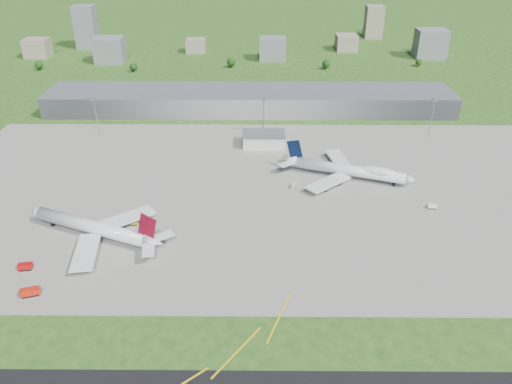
{
  "coord_description": "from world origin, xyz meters",
  "views": [
    {
      "loc": [
        7.3,
        -193.34,
        131.77
      ],
      "look_at": [
        5.69,
        23.15,
        9.0
      ],
      "focal_mm": 35.0,
      "sensor_mm": 36.0,
      "label": 1
    }
  ],
  "objects_px": {
    "fire_truck": "(30,292)",
    "airliner_red_twin": "(96,228)",
    "airliner_blue_quad": "(350,170)",
    "van_white_near": "(294,186)",
    "van_white_far": "(432,207)",
    "crash_tender": "(25,267)",
    "tug_yellow": "(134,224)"
  },
  "relations": [
    {
      "from": "fire_truck",
      "to": "van_white_far",
      "type": "relative_size",
      "value": 1.73
    },
    {
      "from": "crash_tender",
      "to": "tug_yellow",
      "type": "height_order",
      "value": "crash_tender"
    },
    {
      "from": "airliner_blue_quad",
      "to": "van_white_far",
      "type": "relative_size",
      "value": 15.86
    },
    {
      "from": "airliner_red_twin",
      "to": "van_white_far",
      "type": "relative_size",
      "value": 15.43
    },
    {
      "from": "van_white_near",
      "to": "van_white_far",
      "type": "bearing_deg",
      "value": -92.37
    },
    {
      "from": "airliner_red_twin",
      "to": "tug_yellow",
      "type": "xyz_separation_m",
      "value": [
        14.44,
        11.04,
        -4.5
      ]
    },
    {
      "from": "airliner_blue_quad",
      "to": "airliner_red_twin",
      "type": "bearing_deg",
      "value": -135.43
    },
    {
      "from": "van_white_far",
      "to": "fire_truck",
      "type": "bearing_deg",
      "value": -156.05
    },
    {
      "from": "crash_tender",
      "to": "airliner_blue_quad",
      "type": "bearing_deg",
      "value": 20.13
    },
    {
      "from": "fire_truck",
      "to": "crash_tender",
      "type": "distance_m",
      "value": 18.17
    },
    {
      "from": "airliner_blue_quad",
      "to": "tug_yellow",
      "type": "xyz_separation_m",
      "value": [
        -110.16,
        -48.04,
        -4.52
      ]
    },
    {
      "from": "fire_truck",
      "to": "airliner_red_twin",
      "type": "bearing_deg",
      "value": 52.31
    },
    {
      "from": "airliner_red_twin",
      "to": "airliner_blue_quad",
      "type": "bearing_deg",
      "value": -132.12
    },
    {
      "from": "airliner_red_twin",
      "to": "crash_tender",
      "type": "height_order",
      "value": "airliner_red_twin"
    },
    {
      "from": "airliner_blue_quad",
      "to": "crash_tender",
      "type": "bearing_deg",
      "value": -131.75
    },
    {
      "from": "van_white_near",
      "to": "airliner_red_twin",
      "type": "bearing_deg",
      "value": 132.64
    },
    {
      "from": "van_white_near",
      "to": "van_white_far",
      "type": "relative_size",
      "value": 1.06
    },
    {
      "from": "airliner_blue_quad",
      "to": "van_white_near",
      "type": "distance_m",
      "value": 33.39
    },
    {
      "from": "airliner_blue_quad",
      "to": "van_white_far",
      "type": "height_order",
      "value": "airliner_blue_quad"
    },
    {
      "from": "tug_yellow",
      "to": "crash_tender",
      "type": "bearing_deg",
      "value": -149.27
    },
    {
      "from": "tug_yellow",
      "to": "airliner_red_twin",
      "type": "bearing_deg",
      "value": -153.86
    },
    {
      "from": "crash_tender",
      "to": "van_white_near",
      "type": "relative_size",
      "value": 1.26
    },
    {
      "from": "crash_tender",
      "to": "van_white_near",
      "type": "height_order",
      "value": "crash_tender"
    },
    {
      "from": "airliner_blue_quad",
      "to": "van_white_far",
      "type": "distance_m",
      "value": 49.02
    },
    {
      "from": "airliner_blue_quad",
      "to": "van_white_near",
      "type": "bearing_deg",
      "value": -142.6
    },
    {
      "from": "crash_tender",
      "to": "tug_yellow",
      "type": "distance_m",
      "value": 51.26
    },
    {
      "from": "crash_tender",
      "to": "van_white_far",
      "type": "relative_size",
      "value": 1.34
    },
    {
      "from": "van_white_near",
      "to": "van_white_far",
      "type": "distance_m",
      "value": 71.82
    },
    {
      "from": "tug_yellow",
      "to": "van_white_near",
      "type": "distance_m",
      "value": 87.25
    },
    {
      "from": "tug_yellow",
      "to": "van_white_near",
      "type": "bearing_deg",
      "value": 14.34
    },
    {
      "from": "fire_truck",
      "to": "crash_tender",
      "type": "height_order",
      "value": "fire_truck"
    },
    {
      "from": "fire_truck",
      "to": "crash_tender",
      "type": "xyz_separation_m",
      "value": [
        -8.52,
        16.05,
        -0.12
      ]
    }
  ]
}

